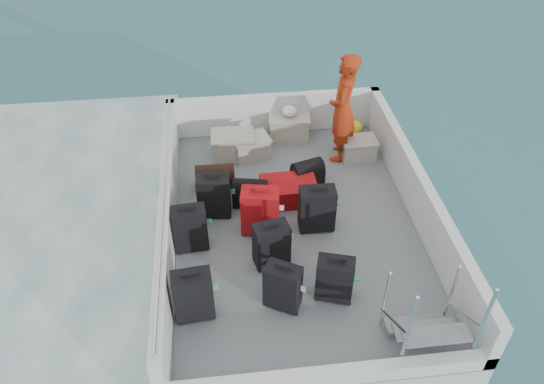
{
  "coord_description": "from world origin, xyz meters",
  "views": [
    {
      "loc": [
        -0.96,
        -5.36,
        5.73
      ],
      "look_at": [
        -0.29,
        0.29,
        1.0
      ],
      "focal_mm": 35.0,
      "sensor_mm": 36.0,
      "label": 1
    }
  ],
  "objects_px": {
    "suitcase_7": "(317,209)",
    "passenger": "(343,109)",
    "suitcase_1": "(190,229)",
    "suitcase_3": "(283,287)",
    "crate_1": "(251,148)",
    "suitcase_5": "(260,212)",
    "crate_3": "(358,149)",
    "suitcase_2": "(214,196)",
    "suitcase_0": "(193,296)",
    "suitcase_6": "(335,279)",
    "crate_2": "(289,127)",
    "suitcase_8": "(289,191)",
    "crate_0": "(233,146)",
    "suitcase_4": "(271,245)"
  },
  "relations": [
    {
      "from": "crate_0",
      "to": "crate_2",
      "type": "xyz_separation_m",
      "value": [
        0.98,
        0.46,
        0.0
      ]
    },
    {
      "from": "suitcase_5",
      "to": "crate_0",
      "type": "height_order",
      "value": "suitcase_5"
    },
    {
      "from": "crate_2",
      "to": "suitcase_7",
      "type": "bearing_deg",
      "value": -88.74
    },
    {
      "from": "suitcase_3",
      "to": "suitcase_6",
      "type": "distance_m",
      "value": 0.63
    },
    {
      "from": "suitcase_0",
      "to": "suitcase_3",
      "type": "bearing_deg",
      "value": -3.45
    },
    {
      "from": "suitcase_1",
      "to": "suitcase_4",
      "type": "distance_m",
      "value": 1.1
    },
    {
      "from": "suitcase_4",
      "to": "passenger",
      "type": "bearing_deg",
      "value": 46.19
    },
    {
      "from": "suitcase_6",
      "to": "crate_1",
      "type": "bearing_deg",
      "value": 120.62
    },
    {
      "from": "suitcase_7",
      "to": "passenger",
      "type": "height_order",
      "value": "passenger"
    },
    {
      "from": "passenger",
      "to": "crate_3",
      "type": "bearing_deg",
      "value": 95.22
    },
    {
      "from": "suitcase_2",
      "to": "suitcase_7",
      "type": "bearing_deg",
      "value": -13.94
    },
    {
      "from": "suitcase_3",
      "to": "suitcase_7",
      "type": "bearing_deg",
      "value": 92.14
    },
    {
      "from": "suitcase_1",
      "to": "crate_2",
      "type": "relative_size",
      "value": 1.03
    },
    {
      "from": "suitcase_4",
      "to": "crate_0",
      "type": "distance_m",
      "value": 2.46
    },
    {
      "from": "crate_2",
      "to": "passenger",
      "type": "distance_m",
      "value": 1.2
    },
    {
      "from": "suitcase_3",
      "to": "suitcase_4",
      "type": "xyz_separation_m",
      "value": [
        -0.05,
        0.68,
        0.01
      ]
    },
    {
      "from": "suitcase_5",
      "to": "crate_3",
      "type": "height_order",
      "value": "suitcase_5"
    },
    {
      "from": "suitcase_1",
      "to": "suitcase_3",
      "type": "height_order",
      "value": "suitcase_1"
    },
    {
      "from": "suitcase_3",
      "to": "suitcase_7",
      "type": "height_order",
      "value": "suitcase_7"
    },
    {
      "from": "suitcase_1",
      "to": "suitcase_3",
      "type": "distance_m",
      "value": 1.54
    },
    {
      "from": "suitcase_2",
      "to": "crate_3",
      "type": "relative_size",
      "value": 1.25
    },
    {
      "from": "suitcase_2",
      "to": "suitcase_4",
      "type": "height_order",
      "value": "suitcase_2"
    },
    {
      "from": "suitcase_1",
      "to": "crate_1",
      "type": "xyz_separation_m",
      "value": [
        0.96,
        1.97,
        -0.17
      ]
    },
    {
      "from": "suitcase_3",
      "to": "crate_2",
      "type": "relative_size",
      "value": 0.98
    },
    {
      "from": "suitcase_5",
      "to": "passenger",
      "type": "height_order",
      "value": "passenger"
    },
    {
      "from": "suitcase_3",
      "to": "crate_3",
      "type": "bearing_deg",
      "value": 89.08
    },
    {
      "from": "suitcase_0",
      "to": "suitcase_6",
      "type": "xyz_separation_m",
      "value": [
        1.66,
        0.09,
        -0.04
      ]
    },
    {
      "from": "suitcase_4",
      "to": "suitcase_7",
      "type": "relative_size",
      "value": 0.96
    },
    {
      "from": "suitcase_6",
      "to": "crate_3",
      "type": "distance_m",
      "value": 2.95
    },
    {
      "from": "crate_0",
      "to": "crate_2",
      "type": "relative_size",
      "value": 1.0
    },
    {
      "from": "suitcase_0",
      "to": "crate_0",
      "type": "xyz_separation_m",
      "value": [
        0.64,
        3.15,
        -0.15
      ]
    },
    {
      "from": "suitcase_5",
      "to": "suitcase_7",
      "type": "relative_size",
      "value": 1.03
    },
    {
      "from": "suitcase_8",
      "to": "suitcase_5",
      "type": "bearing_deg",
      "value": 141.07
    },
    {
      "from": "crate_1",
      "to": "crate_3",
      "type": "relative_size",
      "value": 1.05
    },
    {
      "from": "suitcase_2",
      "to": "crate_0",
      "type": "xyz_separation_m",
      "value": [
        0.34,
        1.39,
        -0.13
      ]
    },
    {
      "from": "suitcase_0",
      "to": "suitcase_8",
      "type": "relative_size",
      "value": 0.86
    },
    {
      "from": "suitcase_5",
      "to": "crate_3",
      "type": "bearing_deg",
      "value": 51.34
    },
    {
      "from": "suitcase_1",
      "to": "passenger",
      "type": "xyz_separation_m",
      "value": [
        2.39,
        1.82,
        0.56
      ]
    },
    {
      "from": "suitcase_0",
      "to": "suitcase_5",
      "type": "relative_size",
      "value": 1.0
    },
    {
      "from": "suitcase_7",
      "to": "crate_1",
      "type": "xyz_separation_m",
      "value": [
        -0.75,
        1.79,
        -0.17
      ]
    },
    {
      "from": "crate_2",
      "to": "crate_3",
      "type": "distance_m",
      "value": 1.26
    },
    {
      "from": "suitcase_7",
      "to": "crate_0",
      "type": "height_order",
      "value": "suitcase_7"
    },
    {
      "from": "suitcase_2",
      "to": "suitcase_3",
      "type": "xyz_separation_m",
      "value": [
        0.74,
        -1.73,
        -0.01
      ]
    },
    {
      "from": "suitcase_2",
      "to": "suitcase_3",
      "type": "bearing_deg",
      "value": -62.7
    },
    {
      "from": "suitcase_2",
      "to": "crate_2",
      "type": "distance_m",
      "value": 2.28
    },
    {
      "from": "suitcase_2",
      "to": "suitcase_7",
      "type": "distance_m",
      "value": 1.45
    },
    {
      "from": "suitcase_8",
      "to": "crate_0",
      "type": "distance_m",
      "value": 1.4
    },
    {
      "from": "suitcase_0",
      "to": "suitcase_7",
      "type": "distance_m",
      "value": 2.12
    },
    {
      "from": "suitcase_8",
      "to": "suitcase_7",
      "type": "bearing_deg",
      "value": -156.7
    },
    {
      "from": "crate_0",
      "to": "passenger",
      "type": "xyz_separation_m",
      "value": [
        1.71,
        -0.2,
        0.69
      ]
    }
  ]
}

